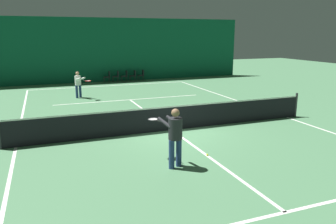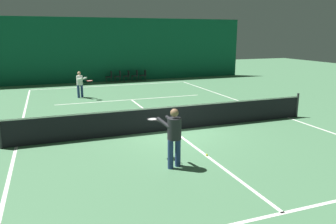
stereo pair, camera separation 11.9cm
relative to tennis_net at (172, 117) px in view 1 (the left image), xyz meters
name	(u,v)px [view 1 (the left image)]	position (x,y,z in m)	size (l,w,h in m)	color
ground_plane	(172,130)	(0.00, 0.00, -0.51)	(60.00, 60.00, 0.00)	#4C7F56
backdrop_curtain	(103,50)	(0.00, 14.17, 1.89)	(23.00, 0.12, 4.81)	#0F5138
court_line_baseline_far	(111,86)	(0.00, 11.90, -0.51)	(11.00, 0.10, 0.00)	white
court_line_service_far	(130,100)	(0.00, 6.40, -0.51)	(8.25, 0.10, 0.00)	white
court_line_service_near	(285,212)	(0.00, -6.40, -0.51)	(8.25, 0.10, 0.00)	white
court_line_sideline_left	(16,147)	(-5.50, 0.00, -0.51)	(0.10, 23.80, 0.00)	white
court_line_sideline_right	(287,117)	(5.50, 0.00, -0.51)	(0.10, 23.80, 0.00)	white
court_line_centre	(172,130)	(0.00, 0.00, -0.51)	(0.10, 12.80, 0.00)	white
tennis_net	(172,117)	(0.00, 0.00, 0.00)	(12.00, 0.10, 1.07)	black
player_near	(174,133)	(-1.26, -3.34, 0.46)	(0.77, 1.39, 1.67)	navy
player_far	(79,83)	(-2.59, 8.02, 0.37)	(0.94, 1.28, 1.52)	navy
courtside_chair_0	(108,76)	(0.14, 13.62, -0.03)	(0.44, 0.44, 0.84)	#2D2D2D
courtside_chair_1	(116,76)	(0.81, 13.62, -0.03)	(0.44, 0.44, 0.84)	#2D2D2D
courtside_chair_2	(125,75)	(1.49, 13.62, -0.03)	(0.44, 0.44, 0.84)	#2D2D2D
courtside_chair_3	(133,75)	(2.16, 13.62, -0.03)	(0.44, 0.44, 0.84)	#2D2D2D
courtside_chair_4	(142,74)	(2.83, 13.62, -0.03)	(0.44, 0.44, 0.84)	#2D2D2D
tennis_ball	(207,155)	(0.00, -2.92, -0.48)	(0.07, 0.07, 0.07)	#D1DB33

